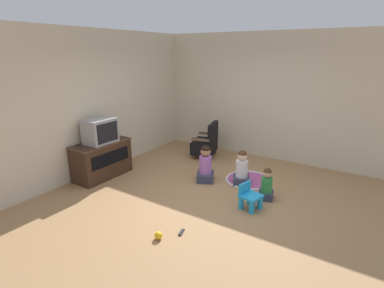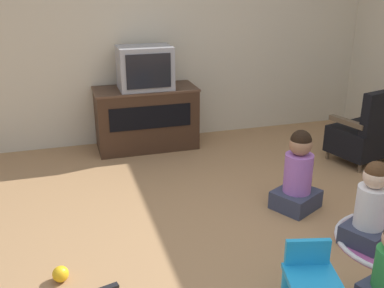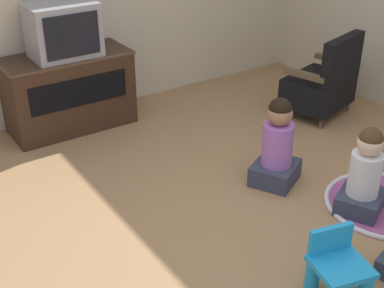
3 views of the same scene
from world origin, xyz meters
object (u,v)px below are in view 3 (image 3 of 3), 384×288
(child_watching_right, at_px, (277,147))
(child_watching_left, at_px, (364,177))
(tv_cabinet, at_px, (69,90))
(television, at_px, (63,30))
(black_armchair, at_px, (323,84))
(yellow_kid_chair, at_px, (338,271))

(child_watching_right, bearing_deg, child_watching_left, -97.35)
(tv_cabinet, xyz_separation_m, television, (-0.00, -0.03, 0.58))
(tv_cabinet, relative_size, black_armchair, 1.39)
(tv_cabinet, height_order, yellow_kid_chair, tv_cabinet)
(black_armchair, relative_size, child_watching_right, 1.16)
(television, relative_size, child_watching_left, 0.88)
(child_watching_left, bearing_deg, television, 90.05)
(yellow_kid_chair, bearing_deg, child_watching_left, 46.26)
(television, relative_size, yellow_kid_chair, 1.46)
(television, xyz_separation_m, yellow_kid_chair, (0.40, -2.95, -0.77))
(tv_cabinet, xyz_separation_m, child_watching_left, (1.18, -2.48, -0.08))
(yellow_kid_chair, xyz_separation_m, child_watching_right, (0.54, 1.15, 0.14))
(child_watching_right, bearing_deg, television, 90.07)
(television, bearing_deg, yellow_kid_chair, -82.25)
(yellow_kid_chair, bearing_deg, television, 111.64)
(television, xyz_separation_m, child_watching_right, (0.94, -1.80, -0.64))
(yellow_kid_chair, relative_size, child_watching_left, 0.60)
(television, bearing_deg, black_armchair, -26.75)
(black_armchair, bearing_deg, television, -41.66)
(television, bearing_deg, child_watching_left, -64.23)
(television, distance_m, child_watching_right, 2.13)
(child_watching_right, bearing_deg, black_armchair, 2.39)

